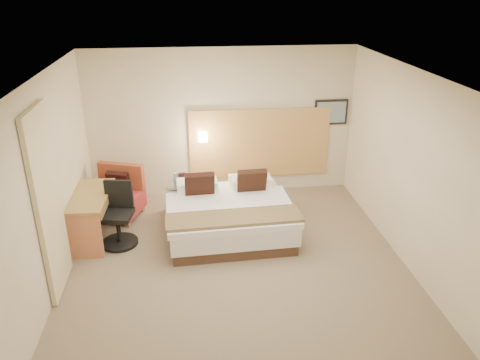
{
  "coord_description": "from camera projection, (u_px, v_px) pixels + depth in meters",
  "views": [
    {
      "loc": [
        -0.6,
        -5.65,
        3.8
      ],
      "look_at": [
        0.11,
        0.52,
        1.08
      ],
      "focal_mm": 35.0,
      "sensor_mm": 36.0,
      "label": 1
    }
  ],
  "objects": [
    {
      "name": "headboard_panel",
      "position": [
        260.0,
        143.0,
        8.66
      ],
      "size": [
        2.6,
        0.04,
        1.3
      ],
      "primitive_type": "cube",
      "color": "tan",
      "rests_on": "wall_back"
    },
    {
      "name": "desk_chair",
      "position": [
        119.0,
        219.0,
        7.1
      ],
      "size": [
        0.63,
        0.63,
        0.98
      ],
      "color": "black",
      "rests_on": "floor"
    },
    {
      "name": "lounge_chair",
      "position": [
        117.0,
        197.0,
        7.97
      ],
      "size": [
        1.0,
        0.94,
        0.86
      ],
      "color": "#A1684B",
      "rests_on": "floor"
    },
    {
      "name": "menu_folder",
      "position": [
        183.0,
        179.0,
        7.91
      ],
      "size": [
        0.13,
        0.06,
        0.21
      ],
      "primitive_type": "cube",
      "rotation": [
        0.0,
        0.0,
        0.05
      ],
      "color": "#331814",
      "rests_on": "side_table"
    },
    {
      "name": "lamp_shade",
      "position": [
        203.0,
        137.0,
        8.37
      ],
      "size": [
        0.15,
        0.15,
        0.15
      ],
      "primitive_type": "cube",
      "color": "#F4E3BF",
      "rests_on": "wall_back"
    },
    {
      "name": "bottle_b",
      "position": [
        179.0,
        177.0,
        7.98
      ],
      "size": [
        0.06,
        0.06,
        0.19
      ],
      "primitive_type": "cylinder",
      "rotation": [
        0.0,
        0.0,
        0.05
      ],
      "color": "#80A7C6",
      "rests_on": "side_table"
    },
    {
      "name": "wall_front",
      "position": [
        268.0,
        296.0,
        3.9
      ],
      "size": [
        4.8,
        0.02,
        2.7
      ],
      "primitive_type": "cube",
      "color": "beige",
      "rests_on": "floor"
    },
    {
      "name": "floor",
      "position": [
        237.0,
        264.0,
        6.73
      ],
      "size": [
        4.8,
        5.0,
        0.02
      ],
      "primitive_type": "cube",
      "color": "#7F6D55",
      "rests_on": "ground"
    },
    {
      "name": "ceiling",
      "position": [
        236.0,
        74.0,
        5.64
      ],
      "size": [
        4.8,
        5.0,
        0.02
      ],
      "primitive_type": "cube",
      "color": "silver",
      "rests_on": "floor"
    },
    {
      "name": "side_table",
      "position": [
        179.0,
        197.0,
        8.05
      ],
      "size": [
        0.51,
        0.51,
        0.54
      ],
      "color": "white",
      "rests_on": "floor"
    },
    {
      "name": "art_canvas",
      "position": [
        331.0,
        112.0,
        8.57
      ],
      "size": [
        0.54,
        0.01,
        0.39
      ],
      "primitive_type": "cube",
      "color": "slate",
      "rests_on": "wall_back"
    },
    {
      "name": "bed",
      "position": [
        228.0,
        213.0,
        7.48
      ],
      "size": [
        2.02,
        1.97,
        0.95
      ],
      "color": "#462F23",
      "rests_on": "floor"
    },
    {
      "name": "art_frame",
      "position": [
        331.0,
        112.0,
        8.59
      ],
      "size": [
        0.62,
        0.03,
        0.47
      ],
      "primitive_type": "cube",
      "color": "black",
      "rests_on": "wall_back"
    },
    {
      "name": "wall_back",
      "position": [
        221.0,
        123.0,
        8.47
      ],
      "size": [
        4.8,
        0.02,
        2.7
      ],
      "primitive_type": "cube",
      "color": "beige",
      "rests_on": "floor"
    },
    {
      "name": "curtain",
      "position": [
        48.0,
        204.0,
        5.76
      ],
      "size": [
        0.06,
        0.9,
        2.42
      ],
      "primitive_type": "cube",
      "color": "beige",
      "rests_on": "wall_left"
    },
    {
      "name": "desk",
      "position": [
        92.0,
        204.0,
        7.14
      ],
      "size": [
        0.61,
        1.24,
        0.76
      ],
      "color": "#A48240",
      "rests_on": "floor"
    },
    {
      "name": "wall_left",
      "position": [
        48.0,
        186.0,
        5.93
      ],
      "size": [
        0.02,
        5.0,
        2.7
      ],
      "primitive_type": "cube",
      "color": "beige",
      "rests_on": "floor"
    },
    {
      "name": "lamp_arm",
      "position": [
        203.0,
        136.0,
        8.43
      ],
      "size": [
        0.02,
        0.12,
        0.02
      ],
      "primitive_type": "cylinder",
      "rotation": [
        1.57,
        0.0,
        0.0
      ],
      "color": "silver",
      "rests_on": "wall_back"
    },
    {
      "name": "wall_right",
      "position": [
        410.0,
        170.0,
        6.43
      ],
      "size": [
        0.02,
        5.0,
        2.7
      ],
      "primitive_type": "cube",
      "color": "beige",
      "rests_on": "floor"
    },
    {
      "name": "bottle_a",
      "position": [
        175.0,
        178.0,
        7.95
      ],
      "size": [
        0.06,
        0.06,
        0.19
      ],
      "primitive_type": "cylinder",
      "rotation": [
        0.0,
        0.0,
        0.05
      ],
      "color": "#90BBDF",
      "rests_on": "side_table"
    }
  ]
}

